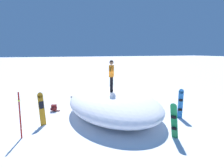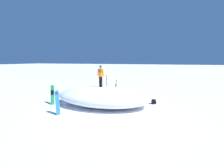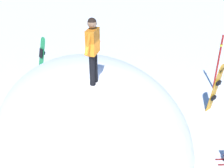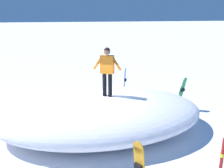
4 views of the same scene
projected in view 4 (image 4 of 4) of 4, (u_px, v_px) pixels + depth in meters
ground at (91, 132)px, 8.86m from camera, size 240.00×240.00×0.00m
snow_mound at (100, 113)px, 8.82m from camera, size 4.91×7.56×1.37m
snowboarder_standing at (107, 68)px, 8.24m from camera, size 0.58×0.92×1.68m
snowboard_primary_upright at (181, 93)px, 10.68m from camera, size 0.43×0.40×1.53m
snowboard_secondary_upright at (125, 83)px, 12.08m from camera, size 0.29×0.24×1.59m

